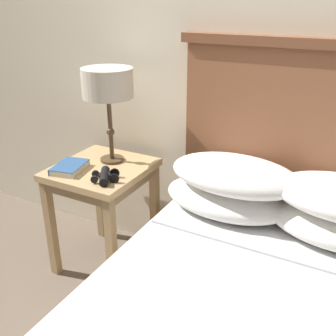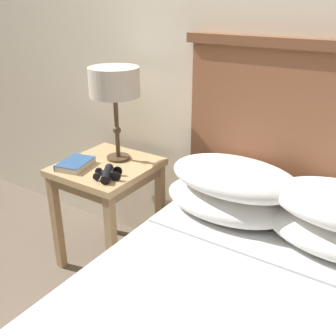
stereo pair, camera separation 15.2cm
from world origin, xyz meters
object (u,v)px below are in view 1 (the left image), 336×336
nightstand (102,183)px  table_lamp (108,86)px  binoculars_pair (105,176)px  book_on_nightstand (69,167)px

nightstand → table_lamp: 0.52m
nightstand → table_lamp: table_lamp is taller
binoculars_pair → table_lamp: bearing=117.7°
table_lamp → binoculars_pair: table_lamp is taller
binoculars_pair → book_on_nightstand: bearing=177.4°
book_on_nightstand → binoculars_pair: size_ratio=1.38×
nightstand → book_on_nightstand: book_on_nightstand is taller
nightstand → table_lamp: size_ratio=1.23×
table_lamp → book_on_nightstand: 0.47m
nightstand → book_on_nightstand: 0.20m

